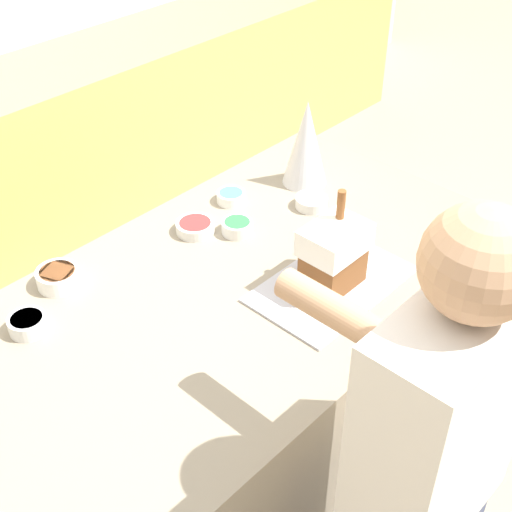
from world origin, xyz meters
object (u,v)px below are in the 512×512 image
(decorative_tree, at_px, (306,143))
(candy_bowl_front_corner, at_px, (58,277))
(candy_bowl_near_tray_right, at_px, (28,323))
(person, at_px, (421,500))
(baking_tray, at_px, (331,284))
(gingerbread_house, at_px, (334,254))
(candy_bowl_center_rear, at_px, (237,226))
(candy_bowl_near_tray_left, at_px, (231,196))
(candy_bowl_behind_tray, at_px, (195,226))
(candy_bowl_beside_tree, at_px, (311,202))

(decorative_tree, relative_size, candy_bowl_front_corner, 2.46)
(candy_bowl_near_tray_right, bearing_deg, person, -72.93)
(baking_tray, xyz_separation_m, candy_bowl_front_corner, (-0.54, 0.58, 0.02))
(gingerbread_house, bearing_deg, baking_tray, -154.42)
(baking_tray, distance_m, candy_bowl_center_rear, 0.39)
(baking_tray, bearing_deg, candy_bowl_near_tray_left, 77.35)
(decorative_tree, height_order, candy_bowl_behind_tray, decorative_tree)
(candy_bowl_beside_tree, xyz_separation_m, candy_bowl_center_rear, (-0.28, 0.08, 0.00))
(decorative_tree, relative_size, person, 0.19)
(candy_bowl_behind_tray, xyz_separation_m, candy_bowl_near_tray_left, (0.21, 0.04, 0.00))
(candy_bowl_beside_tree, relative_size, candy_bowl_near_tray_left, 1.11)
(baking_tray, distance_m, candy_bowl_near_tray_left, 0.54)
(gingerbread_house, distance_m, candy_bowl_near_tray_right, 0.86)
(candy_bowl_near_tray_right, xyz_separation_m, candy_bowl_near_tray_left, (0.83, 0.05, -0.00))
(person, bearing_deg, baking_tray, 55.62)
(candy_bowl_center_rear, bearing_deg, candy_bowl_front_corner, 160.25)
(decorative_tree, xyz_separation_m, candy_bowl_near_tray_left, (-0.27, 0.10, -0.14))
(candy_bowl_front_corner, height_order, candy_bowl_near_tray_right, candy_bowl_front_corner)
(decorative_tree, height_order, candy_bowl_center_rear, decorative_tree)
(decorative_tree, distance_m, person, 1.29)
(baking_tray, xyz_separation_m, candy_bowl_near_tray_left, (0.12, 0.53, 0.02))
(candy_bowl_front_corner, bearing_deg, candy_bowl_beside_tree, -18.34)
(candy_bowl_behind_tray, distance_m, candy_bowl_near_tray_right, 0.63)
(candy_bowl_near_tray_right, distance_m, candy_bowl_near_tray_left, 0.83)
(candy_bowl_near_tray_right, height_order, candy_bowl_beside_tree, candy_bowl_near_tray_right)
(baking_tray, relative_size, candy_bowl_near_tray_right, 4.53)
(gingerbread_house, bearing_deg, candy_bowl_center_rear, 89.69)
(gingerbread_house, relative_size, candy_bowl_beside_tree, 2.63)
(decorative_tree, relative_size, candy_bowl_near_tray_right, 2.97)
(candy_bowl_center_rear, bearing_deg, person, -112.29)
(candy_bowl_beside_tree, bearing_deg, candy_bowl_behind_tray, 153.94)
(candy_bowl_front_corner, bearing_deg, candy_bowl_center_rear, -19.75)
(candy_bowl_center_rear, bearing_deg, candy_bowl_behind_tray, 130.88)
(candy_bowl_behind_tray, height_order, person, person)
(candy_bowl_behind_tray, bearing_deg, candy_bowl_near_tray_left, 11.17)
(gingerbread_house, distance_m, decorative_tree, 0.58)
(candy_bowl_front_corner, bearing_deg, decorative_tree, -9.28)
(gingerbread_house, xyz_separation_m, candy_bowl_beside_tree, (0.28, 0.31, -0.09))
(decorative_tree, bearing_deg, candy_bowl_beside_tree, -131.62)
(decorative_tree, distance_m, candy_bowl_center_rear, 0.41)
(candy_bowl_beside_tree, height_order, candy_bowl_center_rear, candy_bowl_center_rear)
(baking_tray, height_order, decorative_tree, decorative_tree)
(candy_bowl_front_corner, bearing_deg, baking_tray, -47.05)
(candy_bowl_front_corner, relative_size, candy_bowl_beside_tree, 1.16)
(candy_bowl_front_corner, distance_m, person, 1.17)
(candy_bowl_beside_tree, relative_size, person, 0.07)
(candy_bowl_front_corner, distance_m, candy_bowl_near_tray_left, 0.66)
(candy_bowl_center_rear, xyz_separation_m, person, (-0.39, -0.96, -0.09))
(gingerbread_house, height_order, candy_bowl_front_corner, gingerbread_house)
(candy_bowl_near_tray_left, bearing_deg, person, -114.82)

